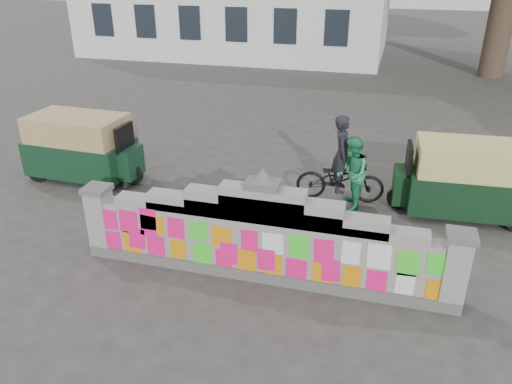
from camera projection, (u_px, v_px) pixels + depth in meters
ground at (262, 276)px, 8.57m from camera, size 100.00×100.00×0.00m
parapet_wall at (262, 239)px, 8.24m from camera, size 6.48×0.44×2.01m
cyclist_bike at (340, 179)px, 11.04m from camera, size 1.98×0.84×1.01m
cyclist_rider at (341, 165)px, 10.89m from camera, size 0.47×0.66×1.72m
pedestrian at (352, 174)px, 10.58m from camera, size 0.77×0.90×1.61m
rickshaw_left at (83, 146)px, 12.04m from camera, size 2.87×1.42×1.58m
rickshaw_right at (466, 179)px, 10.30m from camera, size 2.88×1.46×1.57m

